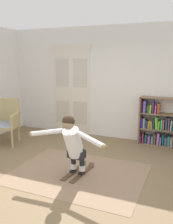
# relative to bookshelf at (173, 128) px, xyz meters

# --- Properties ---
(ground_plane) EXTENTS (7.20, 7.20, 0.00)m
(ground_plane) POSITION_rel_bookshelf_xyz_m (-1.54, -2.39, -0.47)
(ground_plane) COLOR #7A6446
(back_wall) EXTENTS (6.00, 0.10, 2.90)m
(back_wall) POSITION_rel_bookshelf_xyz_m (-1.54, 0.21, 0.98)
(back_wall) COLOR white
(back_wall) RESTS_ON ground
(double_door) EXTENTS (1.22, 0.05, 2.45)m
(double_door) POSITION_rel_bookshelf_xyz_m (-2.74, 0.15, 0.76)
(double_door) COLOR silver
(double_door) RESTS_ON ground
(rug) EXTENTS (2.39, 1.83, 0.01)m
(rug) POSITION_rel_bookshelf_xyz_m (-1.46, -2.20, -0.47)
(rug) COLOR #8D7056
(rug) RESTS_ON ground
(bookshelf) EXTENTS (1.72, 0.30, 1.17)m
(bookshelf) POSITION_rel_bookshelf_xyz_m (0.00, 0.00, 0.00)
(bookshelf) COLOR #816347
(bookshelf) RESTS_ON ground
(wicker_chair) EXTENTS (0.78, 0.78, 1.10)m
(wicker_chair) POSITION_rel_bookshelf_xyz_m (-3.84, -1.34, 0.11)
(wicker_chair) COLOR tan
(wicker_chair) RESTS_ON ground
(skis_pair) EXTENTS (0.34, 0.82, 0.07)m
(skis_pair) POSITION_rel_bookshelf_xyz_m (-1.46, -2.17, -0.45)
(skis_pair) COLOR #4D3926
(skis_pair) RESTS_ON rug
(person_skier) EXTENTS (1.48, 0.63, 1.07)m
(person_skier) POSITION_rel_bookshelf_xyz_m (-1.48, -2.36, 0.19)
(person_skier) COLOR white
(person_skier) RESTS_ON skis_pair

